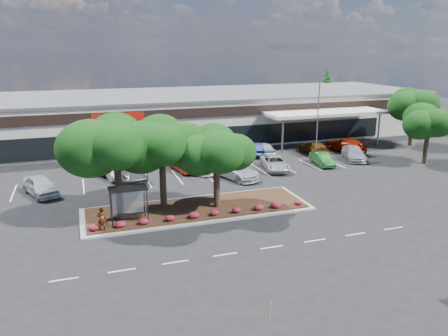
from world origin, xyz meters
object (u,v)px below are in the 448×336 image
object	(u,v)px
survey_stake	(271,309)
car_1	(113,171)
car_0	(40,186)
light_pole	(318,123)

from	to	relation	value
survey_stake	car_1	size ratio (longest dim) A/B	0.24
survey_stake	car_1	world-z (taller)	car_1
car_0	car_1	size ratio (longest dim) A/B	1.20
light_pole	car_0	world-z (taller)	light_pole
car_0	car_1	bearing A→B (deg)	5.29
survey_stake	car_0	bearing A→B (deg)	116.19
light_pole	car_0	distance (m)	30.42
survey_stake	car_1	xyz separation A→B (m)	(-5.01, 26.67, 0.04)
light_pole	car_1	distance (m)	23.75
light_pole	car_0	bearing A→B (deg)	-172.32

